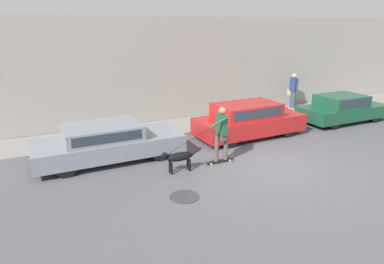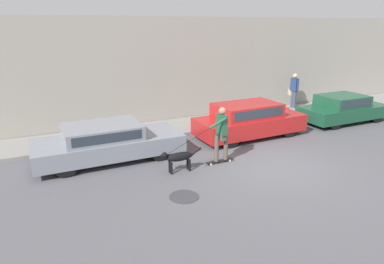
# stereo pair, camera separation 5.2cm
# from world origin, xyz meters

# --- Properties ---
(ground_plane) EXTENTS (36.00, 36.00, 0.00)m
(ground_plane) POSITION_xyz_m (0.00, 0.00, 0.00)
(ground_plane) COLOR #545459
(back_wall) EXTENTS (32.00, 0.30, 4.44)m
(back_wall) POSITION_xyz_m (0.00, 6.07, 2.22)
(back_wall) COLOR #9E998E
(back_wall) RESTS_ON ground_plane
(sidewalk_curb) EXTENTS (30.00, 2.12, 0.12)m
(sidewalk_curb) POSITION_xyz_m (0.00, 4.84, 0.06)
(sidewalk_curb) COLOR gray
(sidewalk_curb) RESTS_ON ground_plane
(parked_car_0) EXTENTS (4.59, 1.85, 1.17)m
(parked_car_0) POSITION_xyz_m (-4.34, 2.65, 0.58)
(parked_car_0) COLOR black
(parked_car_0) RESTS_ON ground_plane
(parked_car_1) EXTENTS (4.26, 1.76, 1.32)m
(parked_car_1) POSITION_xyz_m (1.01, 2.65, 0.65)
(parked_car_1) COLOR black
(parked_car_1) RESTS_ON ground_plane
(parked_car_2) EXTENTS (3.99, 1.70, 1.20)m
(parked_car_2) POSITION_xyz_m (5.96, 2.65, 0.58)
(parked_car_2) COLOR black
(parked_car_2) RESTS_ON ground_plane
(dog) EXTENTS (1.28, 0.28, 0.68)m
(dog) POSITION_xyz_m (-2.70, 0.79, 0.45)
(dog) COLOR black
(dog) RESTS_ON ground_plane
(skateboarder) EXTENTS (2.32, 0.55, 1.77)m
(skateboarder) POSITION_xyz_m (-1.25, 0.86, 1.02)
(skateboarder) COLOR beige
(skateboarder) RESTS_ON ground_plane
(pedestrian_with_bag) EXTENTS (0.23, 0.65, 1.71)m
(pedestrian_with_bag) POSITION_xyz_m (5.49, 5.32, 1.08)
(pedestrian_with_bag) COLOR #3D4760
(pedestrian_with_bag) RESTS_ON sidewalk_curb
(manhole_cover) EXTENTS (0.74, 0.74, 0.01)m
(manhole_cover) POSITION_xyz_m (-3.18, -0.67, 0.01)
(manhole_cover) COLOR #38383D
(manhole_cover) RESTS_ON ground_plane
(fire_hydrant) EXTENTS (0.18, 0.18, 0.72)m
(fire_hydrant) POSITION_xyz_m (3.58, 3.53, 0.38)
(fire_hydrant) COLOR red
(fire_hydrant) RESTS_ON ground_plane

